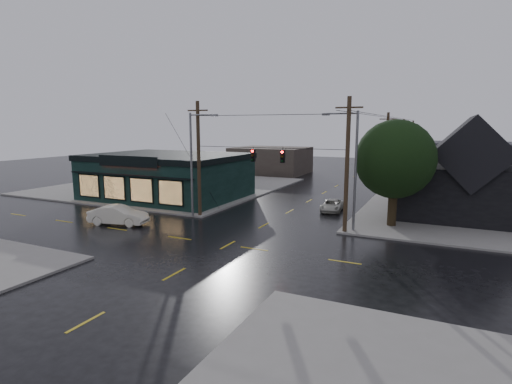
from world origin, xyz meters
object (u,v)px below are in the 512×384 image
at_px(suv_silver, 332,206).
at_px(sedan_cream, 118,215).
at_px(corner_tree, 395,159).
at_px(utility_pole_nw, 200,217).
at_px(utility_pole_ne, 344,233).

bearing_deg(suv_silver, sedan_cream, -144.24).
height_order(corner_tree, utility_pole_nw, corner_tree).
relative_size(sedan_cream, suv_silver, 1.22).
bearing_deg(utility_pole_ne, corner_tree, 49.26).
bearing_deg(sedan_cream, utility_pole_nw, -53.99).
bearing_deg(corner_tree, sedan_cream, -156.72).
distance_m(utility_pole_nw, utility_pole_ne, 13.00).
distance_m(utility_pole_ne, sedan_cream, 18.27).
bearing_deg(utility_pole_nw, suv_silver, 35.92).
relative_size(utility_pole_ne, sedan_cream, 2.11).
height_order(sedan_cream, suv_silver, sedan_cream).
bearing_deg(suv_silver, utility_pole_nw, -149.31).
xyz_separation_m(utility_pole_nw, utility_pole_ne, (13.00, 0.00, 0.00)).
distance_m(corner_tree, suv_silver, 8.56).
height_order(utility_pole_nw, suv_silver, utility_pole_nw).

